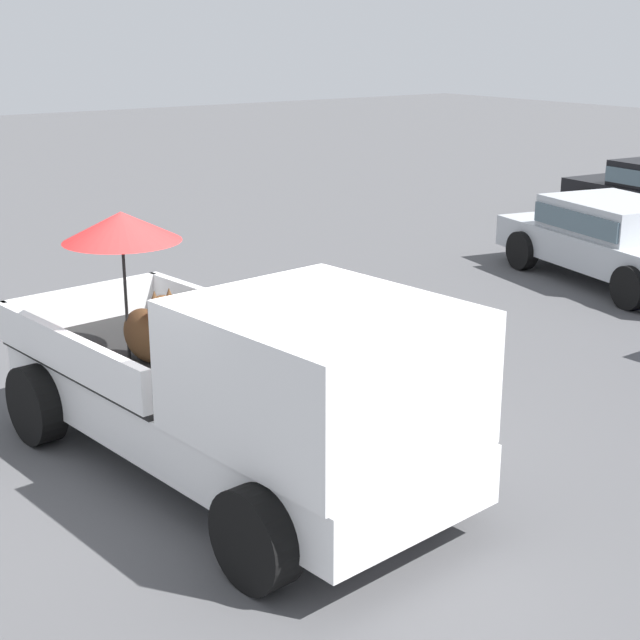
# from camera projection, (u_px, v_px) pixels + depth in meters

# --- Properties ---
(ground_plane) EXTENTS (80.00, 80.00, 0.00)m
(ground_plane) POSITION_uv_depth(u_px,v_px,m) (223.00, 470.00, 8.95)
(ground_plane) COLOR #4C4C4F
(pickup_truck_main) EXTENTS (5.22, 2.70, 2.33)m
(pickup_truck_main) POSITION_uv_depth(u_px,v_px,m) (249.00, 387.00, 8.34)
(pickup_truck_main) COLOR black
(pickup_truck_main) RESTS_ON ground
(parked_sedan_near) EXTENTS (4.57, 2.63, 1.33)m
(parked_sedan_near) POSITION_uv_depth(u_px,v_px,m) (617.00, 237.00, 15.43)
(parked_sedan_near) COLOR black
(parked_sedan_near) RESTS_ON ground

